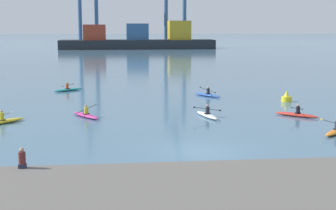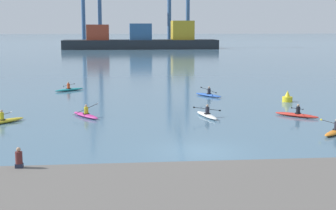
{
  "view_description": "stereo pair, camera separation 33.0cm",
  "coord_description": "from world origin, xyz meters",
  "px_view_note": "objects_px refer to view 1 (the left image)",
  "views": [
    {
      "loc": [
        -4.48,
        -25.55,
        6.65
      ],
      "look_at": [
        -0.5,
        12.11,
        0.6
      ],
      "focal_mm": 53.06,
      "sensor_mm": 36.0,
      "label": 1
    },
    {
      "loc": [
        -4.15,
        -25.58,
        6.65
      ],
      "look_at": [
        -0.5,
        12.11,
        0.6
      ],
      "focal_mm": 53.06,
      "sensor_mm": 36.0,
      "label": 2
    }
  ],
  "objects_px": {
    "kayak_teal": "(68,89)",
    "kayak_yellow": "(3,121)",
    "container_barge": "(138,40)",
    "channel_buoy": "(287,98)",
    "kayak_magenta": "(86,115)",
    "kayak_white": "(207,115)",
    "kayak_blue": "(208,95)",
    "seated_onlooker": "(22,159)",
    "kayak_red": "(297,114)"
  },
  "relations": [
    {
      "from": "kayak_blue",
      "to": "kayak_magenta",
      "type": "height_order",
      "value": "kayak_blue"
    },
    {
      "from": "channel_buoy",
      "to": "kayak_white",
      "type": "relative_size",
      "value": 0.29
    },
    {
      "from": "kayak_teal",
      "to": "kayak_red",
      "type": "height_order",
      "value": "same"
    },
    {
      "from": "kayak_blue",
      "to": "kayak_red",
      "type": "height_order",
      "value": "kayak_blue"
    },
    {
      "from": "channel_buoy",
      "to": "seated_onlooker",
      "type": "bearing_deg",
      "value": -131.94
    },
    {
      "from": "kayak_magenta",
      "to": "kayak_red",
      "type": "relative_size",
      "value": 1.1
    },
    {
      "from": "channel_buoy",
      "to": "kayak_magenta",
      "type": "relative_size",
      "value": 0.31
    },
    {
      "from": "kayak_red",
      "to": "kayak_yellow",
      "type": "bearing_deg",
      "value": -178.77
    },
    {
      "from": "kayak_white",
      "to": "kayak_magenta",
      "type": "height_order",
      "value": "kayak_magenta"
    },
    {
      "from": "container_barge",
      "to": "seated_onlooker",
      "type": "bearing_deg",
      "value": -94.92
    },
    {
      "from": "kayak_red",
      "to": "seated_onlooker",
      "type": "height_order",
      "value": "seated_onlooker"
    },
    {
      "from": "kayak_white",
      "to": "kayak_teal",
      "type": "distance_m",
      "value": 19.82
    },
    {
      "from": "container_barge",
      "to": "channel_buoy",
      "type": "relative_size",
      "value": 44.83
    },
    {
      "from": "kayak_magenta",
      "to": "channel_buoy",
      "type": "bearing_deg",
      "value": 18.7
    },
    {
      "from": "kayak_teal",
      "to": "seated_onlooker",
      "type": "bearing_deg",
      "value": -88.29
    },
    {
      "from": "container_barge",
      "to": "kayak_white",
      "type": "xyz_separation_m",
      "value": [
        -0.1,
        -110.61,
        -2.47
      ]
    },
    {
      "from": "kayak_white",
      "to": "channel_buoy",
      "type": "bearing_deg",
      "value": 38.56
    },
    {
      "from": "kayak_red",
      "to": "seated_onlooker",
      "type": "bearing_deg",
      "value": -141.04
    },
    {
      "from": "kayak_blue",
      "to": "kayak_teal",
      "type": "distance_m",
      "value": 14.64
    },
    {
      "from": "kayak_teal",
      "to": "kayak_white",
      "type": "bearing_deg",
      "value": -54.21
    },
    {
      "from": "kayak_blue",
      "to": "channel_buoy",
      "type": "bearing_deg",
      "value": -32.04
    },
    {
      "from": "kayak_magenta",
      "to": "kayak_red",
      "type": "bearing_deg",
      "value": -5.01
    },
    {
      "from": "container_barge",
      "to": "kayak_teal",
      "type": "relative_size",
      "value": 14.73
    },
    {
      "from": "kayak_blue",
      "to": "kayak_yellow",
      "type": "distance_m",
      "value": 20.18
    },
    {
      "from": "kayak_white",
      "to": "container_barge",
      "type": "bearing_deg",
      "value": 89.95
    },
    {
      "from": "kayak_teal",
      "to": "kayak_yellow",
      "type": "distance_m",
      "value": 17.29
    },
    {
      "from": "kayak_teal",
      "to": "kayak_yellow",
      "type": "height_order",
      "value": "same"
    },
    {
      "from": "kayak_white",
      "to": "kayak_yellow",
      "type": "distance_m",
      "value": 14.47
    },
    {
      "from": "container_barge",
      "to": "kayak_white",
      "type": "bearing_deg",
      "value": -90.05
    },
    {
      "from": "seated_onlooker",
      "to": "kayak_white",
      "type": "bearing_deg",
      "value": 53.7
    },
    {
      "from": "container_barge",
      "to": "kayak_magenta",
      "type": "distance_m",
      "value": 110.16
    },
    {
      "from": "kayak_blue",
      "to": "kayak_red",
      "type": "distance_m",
      "value": 12.13
    },
    {
      "from": "kayak_yellow",
      "to": "seated_onlooker",
      "type": "relative_size",
      "value": 3.28
    },
    {
      "from": "kayak_yellow",
      "to": "channel_buoy",
      "type": "bearing_deg",
      "value": 18.57
    },
    {
      "from": "kayak_white",
      "to": "seated_onlooker",
      "type": "bearing_deg",
      "value": -126.3
    },
    {
      "from": "kayak_magenta",
      "to": "kayak_yellow",
      "type": "height_order",
      "value": "kayak_magenta"
    },
    {
      "from": "kayak_teal",
      "to": "channel_buoy",
      "type": "bearing_deg",
      "value": -25.12
    },
    {
      "from": "kayak_magenta",
      "to": "seated_onlooker",
      "type": "height_order",
      "value": "seated_onlooker"
    },
    {
      "from": "kayak_blue",
      "to": "seated_onlooker",
      "type": "relative_size",
      "value": 3.53
    },
    {
      "from": "channel_buoy",
      "to": "kayak_teal",
      "type": "distance_m",
      "value": 22.09
    },
    {
      "from": "kayak_yellow",
      "to": "kayak_red",
      "type": "relative_size",
      "value": 1.02
    },
    {
      "from": "seated_onlooker",
      "to": "container_barge",
      "type": "bearing_deg",
      "value": 85.08
    },
    {
      "from": "kayak_white",
      "to": "seated_onlooker",
      "type": "relative_size",
      "value": 3.85
    },
    {
      "from": "container_barge",
      "to": "kayak_blue",
      "type": "height_order",
      "value": "container_barge"
    },
    {
      "from": "channel_buoy",
      "to": "seated_onlooker",
      "type": "xyz_separation_m",
      "value": [
        -19.09,
        -21.24,
        0.7
      ]
    },
    {
      "from": "container_barge",
      "to": "kayak_magenta",
      "type": "bearing_deg",
      "value": -94.69
    },
    {
      "from": "kayak_yellow",
      "to": "kayak_magenta",
      "type": "bearing_deg",
      "value": 18.18
    },
    {
      "from": "container_barge",
      "to": "channel_buoy",
      "type": "distance_m",
      "value": 104.27
    },
    {
      "from": "container_barge",
      "to": "kayak_yellow",
      "type": "distance_m",
      "value": 112.55
    },
    {
      "from": "kayak_magenta",
      "to": "kayak_white",
      "type": "bearing_deg",
      "value": -5.41
    }
  ]
}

